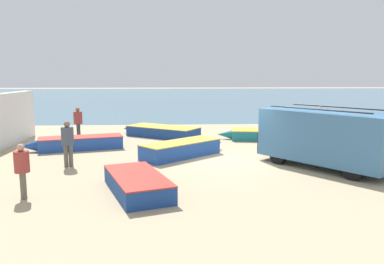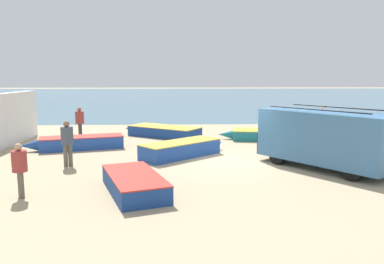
% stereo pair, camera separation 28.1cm
% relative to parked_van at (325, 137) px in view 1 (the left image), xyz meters
% --- Properties ---
extents(ground_plane, '(200.00, 200.00, 0.00)m').
position_rel_parked_van_xyz_m(ground_plane, '(-3.42, 1.48, -1.23)').
color(ground_plane, tan).
extents(sea_water, '(120.00, 80.00, 0.01)m').
position_rel_parked_van_xyz_m(sea_water, '(-3.42, 53.48, -1.23)').
color(sea_water, '#477084').
rests_on(sea_water, ground_plane).
extents(parked_van, '(4.67, 5.33, 2.37)m').
position_rel_parked_van_xyz_m(parked_van, '(0.00, 0.00, 0.00)').
color(parked_van, teal).
rests_on(parked_van, ground_plane).
extents(fishing_rowboat_0, '(4.93, 3.81, 0.62)m').
position_rel_parked_van_xyz_m(fishing_rowboat_0, '(-6.62, 7.97, -0.92)').
color(fishing_rowboat_0, navy).
rests_on(fishing_rowboat_0, ground_plane).
extents(fishing_rowboat_1, '(2.49, 4.11, 0.57)m').
position_rel_parked_van_xyz_m(fishing_rowboat_1, '(-7.10, -2.68, -0.95)').
color(fishing_rowboat_1, navy).
rests_on(fishing_rowboat_1, ground_plane).
extents(fishing_rowboat_2, '(4.12, 3.70, 0.69)m').
position_rel_parked_van_xyz_m(fishing_rowboat_2, '(-5.44, 2.43, -0.89)').
color(fishing_rowboat_2, '#234CA3').
rests_on(fishing_rowboat_2, ground_plane).
extents(fishing_rowboat_3, '(4.87, 2.31, 0.63)m').
position_rel_parked_van_xyz_m(fishing_rowboat_3, '(-10.62, 4.28, -0.92)').
color(fishing_rowboat_3, '#234CA3').
rests_on(fishing_rowboat_3, ground_plane).
extents(fishing_rowboat_4, '(4.75, 2.10, 0.57)m').
position_rel_parked_van_xyz_m(fishing_rowboat_4, '(-0.82, 6.59, -0.95)').
color(fishing_rowboat_4, '#1E757F').
rests_on(fishing_rowboat_4, ground_plane).
extents(fisherman_0, '(0.48, 0.48, 1.83)m').
position_rel_parked_van_xyz_m(fisherman_0, '(-10.08, 0.70, -0.14)').
color(fisherman_0, '#5B564C').
rests_on(fisherman_0, ground_plane).
extents(fisherman_1, '(0.43, 0.43, 1.63)m').
position_rel_parked_van_xyz_m(fisherman_1, '(-10.35, -3.19, -0.25)').
color(fisherman_1, '#5B564C').
rests_on(fisherman_1, ground_plane).
extents(fisherman_2, '(0.45, 0.45, 1.73)m').
position_rel_parked_van_xyz_m(fisherman_2, '(3.04, 8.13, -0.20)').
color(fisherman_2, '#5B564C').
rests_on(fisherman_2, ground_plane).
extents(fisherman_3, '(0.48, 0.48, 1.82)m').
position_rel_parked_van_xyz_m(fisherman_3, '(-11.27, 7.26, -0.14)').
color(fisherman_3, '#38383D').
rests_on(fisherman_3, ground_plane).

